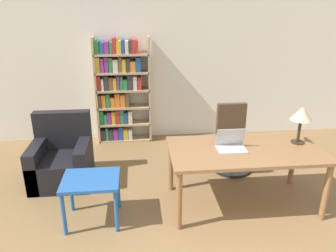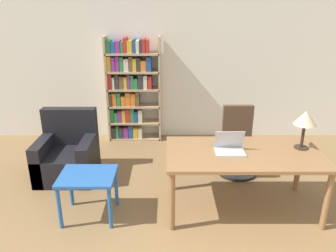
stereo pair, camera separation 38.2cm
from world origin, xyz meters
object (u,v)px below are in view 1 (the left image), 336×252
Objects in this scene: laptop at (231,145)px; bookshelf at (119,90)px; desk at (245,155)px; table_lamp at (302,115)px; office_chair at (232,143)px; side_table_blue at (91,185)px; armchair at (62,161)px.

laptop is 2.61m from bookshelf.
desk is 3.89× the size of table_lamp.
desk is at bearing -170.68° from table_lamp.
table_lamp reaches higher than office_chair.
office_chair is at bearing 30.03° from side_table_blue.
office_chair is (-0.57, 0.84, -0.71)m from table_lamp.
laptop is 1.69m from side_table_blue.
armchair reaches higher than desk.
armchair is at bearing -119.22° from bookshelf.
armchair is 0.51× the size of bookshelf.
table_lamp reaches higher than laptop.
office_chair is 2.49m from armchair.
desk is 1.83m from side_table_blue.
laptop is at bearing -173.37° from table_lamp.
laptop is 0.34× the size of office_chair.
table_lamp is at bearing 6.45° from side_table_blue.
office_chair is (0.14, 0.96, -0.26)m from desk.
office_chair reaches higher than armchair.
side_table_blue is at bearing -174.67° from desk.
laptop is at bearing -57.57° from bookshelf.
table_lamp is (0.71, 0.12, 0.45)m from desk.
laptop is 0.94m from table_lamp.
desk is at bearing -19.40° from armchair.
bookshelf is at bearing 125.35° from desk.
side_table_blue is 0.34× the size of bookshelf.
side_table_blue is at bearing -149.97° from office_chair.
armchair is at bearing 118.13° from side_table_blue.
side_table_blue is (-2.52, -0.29, -0.66)m from table_lamp.
desk is 5.32× the size of laptop.
desk is at bearing 5.33° from side_table_blue.
bookshelf is (-1.71, 1.25, 0.53)m from office_chair.
armchair is (-0.53, 1.00, -0.16)m from side_table_blue.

